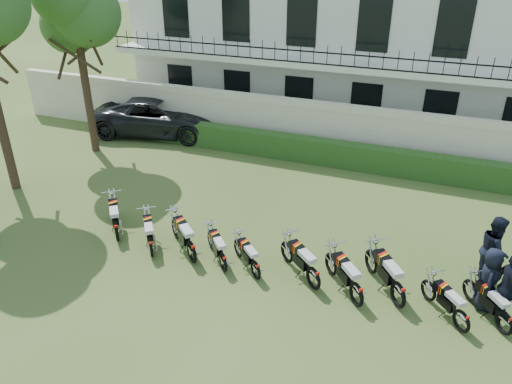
% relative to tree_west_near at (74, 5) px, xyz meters
% --- Properties ---
extents(ground, '(100.00, 100.00, 0.00)m').
position_rel_tree_west_near_xyz_m(ground, '(8.96, -5.00, -5.89)').
color(ground, '#384D1F').
rests_on(ground, ground).
extents(perimeter_wall, '(30.00, 0.35, 2.30)m').
position_rel_tree_west_near_xyz_m(perimeter_wall, '(8.96, 3.00, -4.72)').
color(perimeter_wall, beige).
rests_on(perimeter_wall, ground).
extents(hedge, '(18.00, 0.60, 1.00)m').
position_rel_tree_west_near_xyz_m(hedge, '(9.96, 2.20, -5.39)').
color(hedge, '#1D4318').
rests_on(hedge, ground).
extents(building, '(20.40, 9.60, 7.40)m').
position_rel_tree_west_near_xyz_m(building, '(8.96, 8.96, -2.18)').
color(building, silver).
rests_on(building, ground).
extents(tree_west_near, '(3.40, 3.20, 7.90)m').
position_rel_tree_west_near_xyz_m(tree_west_near, '(0.00, 0.00, 0.00)').
color(tree_west_near, '#473323').
rests_on(tree_west_near, ground).
extents(motorcycle_0, '(1.31, 1.61, 1.08)m').
position_rel_tree_west_near_xyz_m(motorcycle_0, '(5.07, -5.65, -5.39)').
color(motorcycle_0, black).
rests_on(motorcycle_0, ground).
extents(motorcycle_1, '(1.15, 1.54, 1.00)m').
position_rel_tree_west_near_xyz_m(motorcycle_1, '(6.48, -6.00, -5.43)').
color(motorcycle_1, black).
rests_on(motorcycle_1, ground).
extents(motorcycle_2, '(1.59, 1.47, 1.12)m').
position_rel_tree_west_near_xyz_m(motorcycle_2, '(7.70, -5.84, -5.37)').
color(motorcycle_2, black).
rests_on(motorcycle_2, ground).
extents(motorcycle_3, '(1.25, 1.37, 0.97)m').
position_rel_tree_west_near_xyz_m(motorcycle_3, '(8.70, -5.90, -5.44)').
color(motorcycle_3, black).
rests_on(motorcycle_3, ground).
extents(motorcycle_4, '(1.30, 1.23, 0.93)m').
position_rel_tree_west_near_xyz_m(motorcycle_4, '(9.65, -5.90, -5.46)').
color(motorcycle_4, black).
rests_on(motorcycle_4, ground).
extents(motorcycle_5, '(1.54, 1.39, 1.08)m').
position_rel_tree_west_near_xyz_m(motorcycle_5, '(11.20, -5.74, -5.39)').
color(motorcycle_5, black).
rests_on(motorcycle_5, ground).
extents(motorcycle_6, '(1.37, 1.57, 1.09)m').
position_rel_tree_west_near_xyz_m(motorcycle_6, '(12.37, -5.99, -5.39)').
color(motorcycle_6, black).
rests_on(motorcycle_6, ground).
extents(motorcycle_7, '(1.33, 1.79, 1.16)m').
position_rel_tree_west_near_xyz_m(motorcycle_7, '(13.33, -5.65, -5.35)').
color(motorcycle_7, black).
rests_on(motorcycle_7, ground).
extents(motorcycle_8, '(1.23, 1.37, 0.96)m').
position_rel_tree_west_near_xyz_m(motorcycle_8, '(14.82, -6.02, -5.45)').
color(motorcycle_8, black).
rests_on(motorcycle_8, ground).
extents(motorcycle_9, '(1.15, 1.50, 0.99)m').
position_rel_tree_west_near_xyz_m(motorcycle_9, '(15.74, -5.73, -5.43)').
color(motorcycle_9, black).
rests_on(motorcycle_9, ground).
extents(suv, '(6.44, 3.92, 1.67)m').
position_rel_tree_west_near_xyz_m(suv, '(1.51, 2.78, -5.06)').
color(suv, black).
rests_on(suv, ground).
extents(officer_2, '(0.72, 1.19, 1.89)m').
position_rel_tree_west_near_xyz_m(officer_2, '(15.72, -5.24, -4.95)').
color(officer_2, black).
rests_on(officer_2, ground).
extents(officer_3, '(0.57, 0.84, 1.68)m').
position_rel_tree_west_near_xyz_m(officer_3, '(15.33, -4.86, -5.05)').
color(officer_3, black).
rests_on(officer_3, ground).
extents(officer_4, '(0.74, 0.95, 1.92)m').
position_rel_tree_west_near_xyz_m(officer_4, '(15.46, -3.63, -4.93)').
color(officer_4, black).
rests_on(officer_4, ground).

